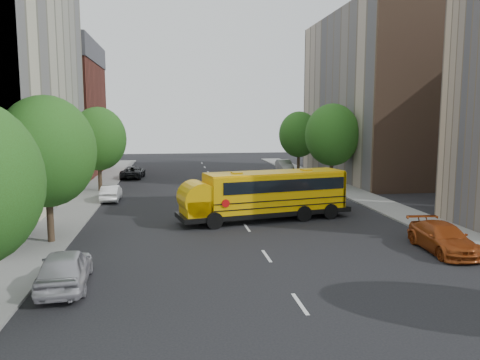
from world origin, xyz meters
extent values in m
plane|color=black|center=(0.00, 0.00, 0.00)|extent=(120.00, 120.00, 0.00)
cube|color=slate|center=(-11.50, 5.00, 0.06)|extent=(3.00, 80.00, 0.12)
cube|color=slate|center=(11.50, 5.00, 0.06)|extent=(3.00, 80.00, 0.12)
cube|color=silver|center=(0.00, 10.00, 0.01)|extent=(0.15, 64.00, 0.01)
cube|color=maroon|center=(-18.00, 28.00, 6.50)|extent=(10.00, 15.00, 13.00)
cube|color=tan|center=(18.00, 20.00, 9.00)|extent=(10.00, 22.00, 18.00)
cube|color=brown|center=(18.00, 9.00, 9.00)|extent=(10.10, 0.30, 18.00)
cylinder|color=yellow|center=(28.00, 28.00, 17.50)|extent=(1.00, 1.00, 35.00)
cylinder|color=#38281C|center=(-11.00, -4.00, 1.44)|extent=(0.36, 0.36, 2.88)
ellipsoid|color=#294913|center=(-11.00, -4.00, 4.96)|extent=(5.12, 5.12, 5.89)
cylinder|color=#38281C|center=(-11.00, 14.00, 1.40)|extent=(0.36, 0.36, 2.81)
ellipsoid|color=#294913|center=(-11.00, 14.00, 4.84)|extent=(4.99, 4.99, 5.74)
cylinder|color=#38281C|center=(11.00, 14.00, 1.48)|extent=(0.36, 0.36, 2.95)
ellipsoid|color=#294913|center=(11.00, 14.00, 5.08)|extent=(5.25, 5.25, 6.04)
cylinder|color=#38281C|center=(11.00, 26.00, 1.37)|extent=(0.36, 0.36, 2.74)
ellipsoid|color=#294913|center=(11.00, 26.00, 4.71)|extent=(4.86, 4.86, 5.59)
cube|color=black|center=(1.55, 0.03, 0.57)|extent=(11.87, 4.99, 0.31)
cube|color=#EDAD04|center=(2.26, 0.19, 1.91)|extent=(9.63, 4.47, 2.38)
cube|color=#EDAD04|center=(-3.09, -0.96, 1.19)|extent=(2.31, 2.71, 1.03)
cube|color=black|center=(-2.03, -0.73, 2.43)|extent=(1.00, 2.43, 1.24)
cube|color=#EDAD04|center=(2.26, 0.19, 3.12)|extent=(9.59, 4.26, 0.14)
cube|color=black|center=(2.46, 0.23, 2.43)|extent=(8.84, 4.35, 0.77)
cube|color=black|center=(2.26, 0.19, 1.08)|extent=(9.65, 4.53, 0.06)
cube|color=black|center=(2.26, 0.19, 1.50)|extent=(9.65, 4.53, 0.06)
cube|color=#EDAD04|center=(6.86, 1.17, 1.91)|extent=(0.69, 2.56, 2.38)
cube|color=#EDAD04|center=(-0.47, -0.40, 3.22)|extent=(0.74, 0.74, 0.10)
cube|color=#EDAD04|center=(4.59, 0.68, 3.22)|extent=(0.74, 0.74, 0.10)
cylinder|color=#EDAD04|center=(-3.09, -0.96, 1.70)|extent=(2.62, 2.78, 2.17)
cylinder|color=red|center=(-1.39, -2.02, 1.55)|extent=(0.51, 0.15, 0.52)
cylinder|color=black|center=(-2.12, -2.07, 0.52)|extent=(1.08, 0.52, 1.03)
cylinder|color=black|center=(-2.66, 0.46, 0.52)|extent=(1.08, 0.52, 1.03)
cylinder|color=black|center=(4.05, -0.75, 0.52)|extent=(1.08, 0.52, 1.03)
cylinder|color=black|center=(3.51, 1.77, 0.52)|extent=(1.08, 0.52, 1.03)
cylinder|color=black|center=(6.07, -0.32, 0.52)|extent=(1.08, 0.52, 1.03)
cylinder|color=black|center=(5.53, 2.20, 0.52)|extent=(1.08, 0.52, 1.03)
cube|color=black|center=(4.78, 3.00, 0.54)|extent=(6.74, 3.52, 0.32)
cube|color=silver|center=(5.30, 3.12, 1.66)|extent=(5.25, 3.08, 1.93)
cube|color=silver|center=(2.48, 2.47, 1.34)|extent=(1.92, 2.32, 1.28)
cube|color=silver|center=(5.30, 3.12, 2.68)|extent=(5.49, 3.23, 0.13)
cylinder|color=black|center=(2.72, 1.43, 0.45)|extent=(0.94, 0.46, 0.90)
cylinder|color=black|center=(2.24, 3.52, 0.45)|extent=(0.94, 0.46, 0.90)
cylinder|color=black|center=(5.22, 2.00, 0.45)|extent=(0.94, 0.46, 0.90)
cylinder|color=black|center=(4.75, 4.09, 0.45)|extent=(0.94, 0.46, 0.90)
cylinder|color=black|center=(7.52, 2.53, 0.45)|extent=(0.94, 0.46, 0.90)
cylinder|color=black|center=(7.04, 4.62, 0.45)|extent=(0.94, 0.46, 0.90)
imported|color=#B1AFB6|center=(-8.80, -10.98, 0.79)|extent=(2.19, 4.75, 1.58)
imported|color=white|center=(-9.43, 8.94, 0.65)|extent=(1.38, 3.94, 1.30)
imported|color=black|center=(-8.80, 23.56, 0.68)|extent=(2.68, 5.07, 1.36)
imported|color=#973C13|center=(8.94, -8.53, 0.71)|extent=(2.31, 5.04, 1.43)
imported|color=gray|center=(9.60, 27.52, 0.74)|extent=(1.70, 4.55, 1.48)
camera|label=1|loc=(-4.53, -29.73, 6.71)|focal=35.00mm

